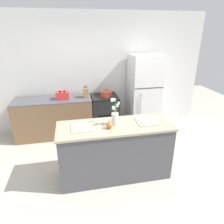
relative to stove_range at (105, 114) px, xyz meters
The scene contains 13 objects.
ground_plane 1.66m from the stove_range, 93.58° to the right, with size 10.00×10.00×0.00m, color beige.
back_wall 1.00m from the stove_range, 104.01° to the left, with size 5.20×0.08×2.70m.
kitchen_island 1.60m from the stove_range, 93.58° to the right, with size 1.80×0.66×0.93m.
back_counter 1.16m from the stove_range, behind, with size 1.68×0.60×0.89m.
stove_range is the anchor object (origin of this frame).
refrigerator 1.05m from the stove_range, ahead, with size 0.68×0.67×1.79m.
flower_vase 1.69m from the stove_range, 93.66° to the right, with size 0.14×0.16×0.43m.
pear_figurine 1.78m from the stove_range, 97.08° to the right, with size 0.09×0.09×0.15m.
plate_setting_left 1.77m from the stove_range, 111.25° to the right, with size 0.32×0.32×0.02m.
plate_setting_right 1.71m from the stove_range, 75.27° to the right, with size 0.32×0.32×0.02m.
toaster 1.07m from the stove_range, behind, with size 0.28×0.18×0.17m.
cooking_pot 0.51m from the stove_range, 30.07° to the right, with size 0.27×0.27×0.15m.
knife_block 0.70m from the stove_range, behind, with size 0.10×0.14×0.27m.
Camera 1 is at (-0.61, -2.71, 2.29)m, focal length 32.00 mm.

